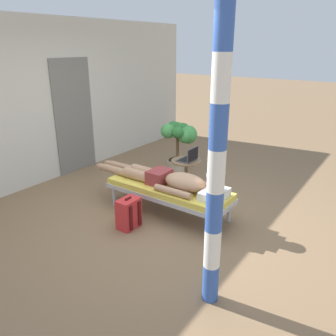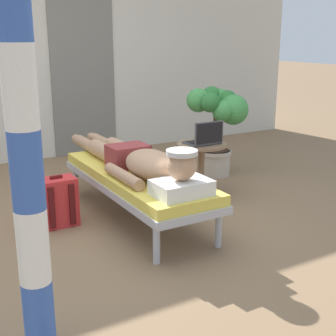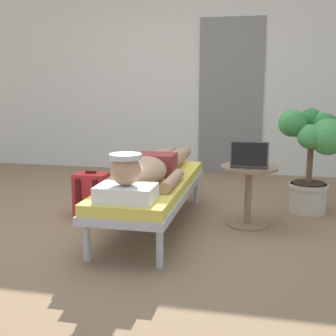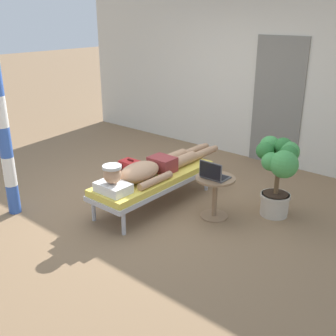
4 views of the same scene
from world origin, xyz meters
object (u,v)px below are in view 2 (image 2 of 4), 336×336
at_px(potted_plant, 218,119).
at_px(porch_post, 20,87).
at_px(side_table, 201,160).
at_px(laptop, 205,138).
at_px(lounge_chair, 137,180).
at_px(person_reclining, 139,161).
at_px(backpack, 58,202).

height_order(potted_plant, porch_post, porch_post).
bearing_deg(porch_post, side_table, 37.46).
relative_size(laptop, porch_post, 0.12).
xyz_separation_m(lounge_chair, person_reclining, (0.00, -0.04, 0.17)).
bearing_deg(laptop, backpack, 178.56).
relative_size(person_reclining, laptop, 7.00).
relative_size(lounge_chair, potted_plant, 1.85).
xyz_separation_m(backpack, porch_post, (-0.57, -1.51, 1.10)).
relative_size(lounge_chair, person_reclining, 0.84).
height_order(side_table, potted_plant, potted_plant).
bearing_deg(laptop, person_reclining, -165.86).
height_order(person_reclining, potted_plant, potted_plant).
bearing_deg(potted_plant, lounge_chair, -152.23).
bearing_deg(person_reclining, backpack, 159.31).
xyz_separation_m(side_table, laptop, (-0.00, -0.05, 0.23)).
bearing_deg(backpack, person_reclining, -20.69).
bearing_deg(porch_post, potted_plant, 38.48).
height_order(backpack, potted_plant, potted_plant).
bearing_deg(side_table, person_reclining, -162.45).
height_order(lounge_chair, person_reclining, person_reclining).
xyz_separation_m(side_table, porch_post, (-1.99, -1.53, 0.94)).
distance_m(side_table, porch_post, 2.68).
bearing_deg(side_table, backpack, -179.37).
height_order(lounge_chair, potted_plant, potted_plant).
height_order(lounge_chair, backpack, backpack).
bearing_deg(potted_plant, side_table, -138.10).
bearing_deg(porch_post, laptop, 36.52).
xyz_separation_m(person_reclining, backpack, (-0.63, 0.24, -0.32)).
relative_size(backpack, porch_post, 0.16).
relative_size(person_reclining, backpack, 5.12).
xyz_separation_m(person_reclining, laptop, (0.80, 0.20, 0.06)).
bearing_deg(person_reclining, porch_post, -133.15).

